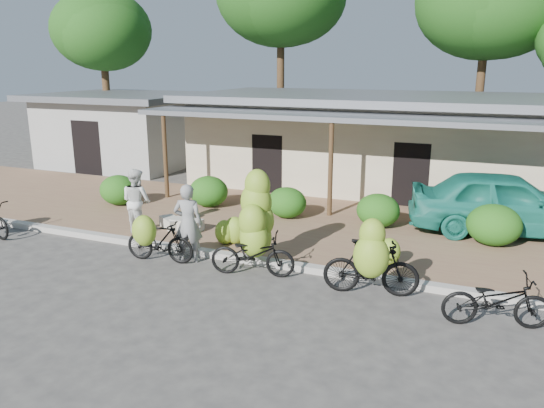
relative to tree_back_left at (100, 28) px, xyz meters
The scene contains 23 objects.
ground 19.90m from the tree_back_left, 43.77° to the right, with size 100.00×100.00×0.00m, color #3E3C39.
sidewalk 17.00m from the tree_back_left, 30.66° to the right, with size 60.00×6.00×0.12m, color olive.
curb 18.62m from the tree_back_left, 39.07° to the right, with size 60.00×0.25×0.15m, color #A8A399.
shop_main 14.52m from the tree_back_left, ahead, with size 13.00×8.50×3.35m.
shop_grey 5.60m from the tree_back_left, 38.29° to the right, with size 7.00×6.00×3.15m.
tree_back_left is the anchor object (origin of this frame).
hedge_0 12.35m from the tree_back_left, 49.27° to the right, with size 1.20×1.08×0.94m, color #255B14.
hedge_1 13.60m from the tree_back_left, 37.05° to the right, with size 1.22×1.10×0.95m, color #255B14.
hedge_2 15.78m from the tree_back_left, 31.44° to the right, with size 1.13×1.02×0.88m, color #255B14.
hedge_3 17.88m from the tree_back_left, 26.53° to the right, with size 1.17×1.05×0.91m, color #255B14.
hedge_4 20.55m from the tree_back_left, 23.81° to the right, with size 1.30×1.17×1.01m, color #255B14.
bike_left 17.21m from the tree_back_left, 47.13° to the right, with size 1.70×1.20×1.29m.
bike_center 18.34m from the tree_back_left, 40.78° to the right, with size 1.92×1.35×2.23m.
bike_right 20.64m from the tree_back_left, 36.75° to the right, with size 1.94×1.35×1.74m.
bike_far_right 22.65m from the tree_back_left, 33.86° to the right, with size 1.93×1.08×0.96m.
loose_banana_a 16.94m from the tree_back_left, 41.02° to the right, with size 0.49×0.42×0.61m, color #AEC330.
loose_banana_b 17.01m from the tree_back_left, 40.17° to the right, with size 0.55×0.47×0.69m, color #AEC330.
loose_banana_c 19.89m from the tree_back_left, 32.75° to the right, with size 0.49×0.42×0.61m, color #AEC330.
sack_near 15.59m from the tree_back_left, 42.97° to the right, with size 0.85×0.40×0.30m, color beige.
sack_far 15.25m from the tree_back_left, 44.34° to the right, with size 0.75×0.38×0.28m, color beige.
vendor 17.22m from the tree_back_left, 44.66° to the right, with size 0.67×0.44×1.83m, color gray.
bystander 15.06m from the tree_back_left, 47.88° to the right, with size 0.83×0.64×1.70m, color silver.
teal_van 20.28m from the tree_back_left, 20.58° to the right, with size 1.94×4.81×1.64m, color #1B7D6B.
Camera 1 is at (4.20, -8.35, 4.44)m, focal length 35.00 mm.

